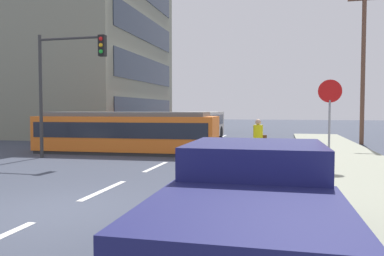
{
  "coord_description": "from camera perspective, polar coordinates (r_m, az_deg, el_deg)",
  "views": [
    {
      "loc": [
        4.35,
        -6.64,
        2.03
      ],
      "look_at": [
        0.84,
        7.99,
        1.3
      ],
      "focal_mm": 35.43,
      "sensor_mm": 36.0,
      "label": 1
    }
  ],
  "objects": [
    {
      "name": "parked_sedan_mid",
      "position": [
        22.52,
        -11.04,
        -0.83
      ],
      "size": [
        2.1,
        4.05,
        1.19
      ],
      "color": "#A61B10",
      "rests_on": "ground"
    },
    {
      "name": "lane_stripe_4",
      "position": [
        28.88,
        4.8,
        -1.23
      ],
      "size": [
        0.16,
        2.4,
        0.01
      ],
      "primitive_type": "cube",
      "color": "silver",
      "rests_on": "ground"
    },
    {
      "name": "corner_building",
      "position": [
        33.97,
        -19.41,
        10.04
      ],
      "size": [
        15.57,
        14.14,
        12.8
      ],
      "color": "gray",
      "rests_on": "ground"
    },
    {
      "name": "ground_plane",
      "position": [
        17.32,
        -1.15,
        -3.93
      ],
      "size": [
        120.0,
        120.0,
        0.0
      ],
      "primitive_type": "plane",
      "color": "#3A404F"
    },
    {
      "name": "utility_pole_mid",
      "position": [
        24.22,
        24.37,
        8.77
      ],
      "size": [
        1.8,
        0.24,
        8.94
      ],
      "color": "brown",
      "rests_on": "ground"
    },
    {
      "name": "lane_stripe_2",
      "position": [
        13.52,
        -5.46,
        -5.83
      ],
      "size": [
        0.16,
        2.4,
        0.01
      ],
      "primitive_type": "cube",
      "color": "silver",
      "rests_on": "ground"
    },
    {
      "name": "parked_sedan_furthest",
      "position": [
        33.69,
        -2.29,
        0.41
      ],
      "size": [
        2.06,
        4.36,
        1.19
      ],
      "color": "#A51C16",
      "rests_on": "ground"
    },
    {
      "name": "streetcar_tram",
      "position": [
        17.97,
        -9.75,
        -0.56
      ],
      "size": [
        8.49,
        2.91,
        1.92
      ],
      "color": "orange",
      "rests_on": "ground"
    },
    {
      "name": "traffic_light_mast",
      "position": [
        16.54,
        -18.48,
        8.12
      ],
      "size": [
        3.05,
        0.33,
        5.13
      ],
      "color": "#333333",
      "rests_on": "ground"
    },
    {
      "name": "pedestrian_crossing",
      "position": [
        14.49,
        9.94,
        -1.54
      ],
      "size": [
        0.5,
        0.36,
        1.67
      ],
      "color": "#2A203F",
      "rests_on": "ground"
    },
    {
      "name": "lane_stripe_1",
      "position": [
        9.88,
        -13.1,
        -9.11
      ],
      "size": [
        0.16,
        2.4,
        0.01
      ],
      "primitive_type": "cube",
      "color": "silver",
      "rests_on": "ground"
    },
    {
      "name": "stop_sign",
      "position": [
        13.35,
        20.03,
        3.33
      ],
      "size": [
        0.76,
        0.07,
        2.88
      ],
      "color": "gray",
      "rests_on": "sidewalk_curb_right"
    },
    {
      "name": "sidewalk_curb_right",
      "position": [
        13.02,
        24.32,
        -6.11
      ],
      "size": [
        3.2,
        36.0,
        0.14
      ],
      "primitive_type": "cube",
      "color": "gray",
      "rests_on": "ground"
    },
    {
      "name": "pickup_truck_parked",
      "position": [
        5.18,
        9.18,
        -11.03
      ],
      "size": [
        2.34,
        5.03,
        1.55
      ],
      "color": "navy",
      "rests_on": "ground"
    },
    {
      "name": "parked_sedan_far",
      "position": [
        28.42,
        -7.44,
        -0.05
      ],
      "size": [
        2.07,
        4.58,
        1.19
      ],
      "color": "black",
      "rests_on": "ground"
    },
    {
      "name": "city_bus",
      "position": [
        24.06,
        0.74,
        0.53
      ],
      "size": [
        2.64,
        5.71,
        1.87
      ],
      "color": "beige",
      "rests_on": "ground"
    },
    {
      "name": "lane_stripe_3",
      "position": [
        22.99,
        2.53,
        -2.25
      ],
      "size": [
        0.16,
        2.4,
        0.01
      ],
      "primitive_type": "cube",
      "color": "silver",
      "rests_on": "ground"
    }
  ]
}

